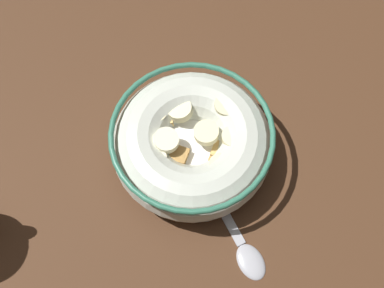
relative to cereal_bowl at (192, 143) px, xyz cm
name	(u,v)px	position (x,y,z in cm)	size (l,w,h in cm)	color
ground_plane	(192,158)	(0.00, -0.01, -4.17)	(108.28, 108.28, 2.00)	#472B19
cereal_bowl	(192,143)	(0.00, 0.00, 0.00)	(17.18, 17.18, 5.90)	beige
spoon	(241,243)	(2.92, -10.94, -2.84)	(5.30, 13.86, 0.80)	#A5A5AD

